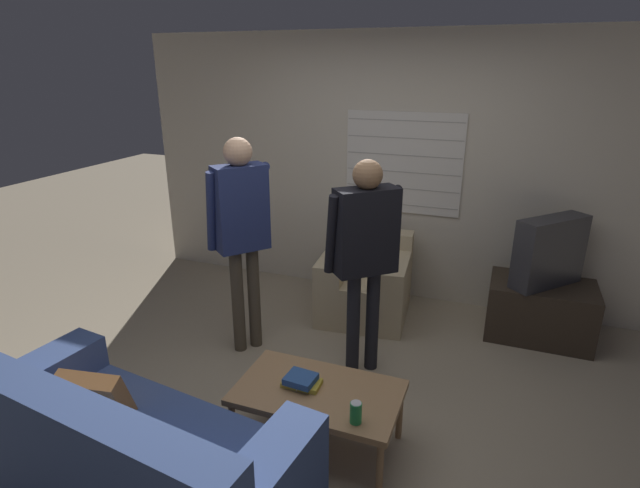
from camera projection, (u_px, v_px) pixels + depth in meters
The scene contains 12 objects.
ground_plane at pixel (311, 405), 3.49m from camera, with size 16.00×16.00×0.00m, color gray.
wall_back at pixel (389, 170), 4.84m from camera, with size 5.20×0.08×2.55m.
couch_blue at pixel (129, 463), 2.54m from camera, with size 1.89×1.03×0.89m.
armchair_beige at pixel (366, 282), 4.69m from camera, with size 0.86×0.89×0.74m.
coffee_table at pixel (318, 395), 3.00m from camera, with size 0.99×0.58×0.41m.
tv_stand at pixel (540, 310), 4.30m from camera, with size 0.85×0.55×0.49m.
tv at pixel (549, 252), 4.12m from camera, with size 0.59×0.62×0.59m.
person_left_standing at pixel (241, 220), 3.85m from camera, with size 0.56×0.79×1.75m.
person_right_standing at pixel (365, 243), 3.56m from camera, with size 0.52×0.82×1.65m.
book_stack at pixel (301, 381), 3.01m from camera, with size 0.23×0.17×0.07m.
soda_can at pixel (356, 412), 2.69m from camera, with size 0.07×0.07×0.13m.
spare_remote at pixel (299, 383), 3.03m from camera, with size 0.05×0.13×0.02m.
Camera 1 is at (1.09, -2.68, 2.25)m, focal length 28.00 mm.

